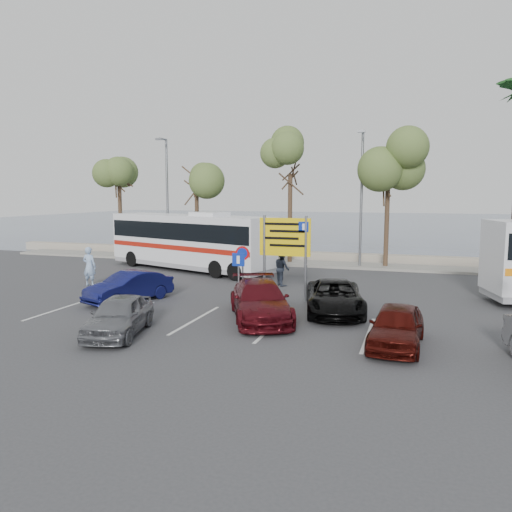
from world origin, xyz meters
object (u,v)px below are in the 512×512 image
(direction_sign, at_px, (285,243))
(car_red, at_px, (397,326))
(coach_bus_left, at_px, (189,243))
(street_lamp_right, at_px, (361,192))
(car_maroon, at_px, (260,301))
(suv_black, at_px, (335,297))
(pedestrian_near, at_px, (89,266))
(pedestrian_far, at_px, (282,268))
(car_silver_a, at_px, (119,315))
(car_blue, at_px, (129,287))
(street_lamp_left, at_px, (167,192))

(direction_sign, xyz_separation_m, car_red, (4.80, -5.26, -1.81))
(direction_sign, xyz_separation_m, coach_bus_left, (-7.50, 6.39, -0.81))
(street_lamp_right, distance_m, car_maroon, 14.46)
(suv_black, relative_size, pedestrian_near, 2.33)
(car_maroon, bearing_deg, direction_sign, 65.21)
(car_red, relative_size, pedestrian_far, 2.10)
(car_silver_a, bearing_deg, car_maroon, 26.95)
(direction_sign, bearing_deg, car_maroon, -90.07)
(car_maroon, distance_m, pedestrian_far, 6.83)
(street_lamp_right, distance_m, car_red, 16.32)
(street_lamp_right, distance_m, car_blue, 15.52)
(coach_bus_left, height_order, car_red, coach_bus_left)
(street_lamp_right, height_order, car_red, street_lamp_right)
(car_blue, height_order, car_maroon, car_maroon)
(car_silver_a, bearing_deg, pedestrian_near, 117.63)
(suv_black, bearing_deg, street_lamp_right, 79.55)
(pedestrian_far, bearing_deg, street_lamp_left, 15.42)
(coach_bus_left, relative_size, car_blue, 2.95)
(street_lamp_left, distance_m, car_silver_a, 18.93)
(street_lamp_right, height_order, car_maroon, street_lamp_right)
(car_maroon, height_order, car_red, car_maroon)
(street_lamp_right, xyz_separation_m, pedestrian_far, (-3.00, -7.02, -3.73))
(car_maroon, bearing_deg, pedestrian_near, 134.55)
(street_lamp_right, distance_m, direction_sign, 10.73)
(coach_bus_left, relative_size, car_maroon, 2.38)
(suv_black, bearing_deg, coach_bus_left, 128.40)
(pedestrian_near, height_order, pedestrian_far, pedestrian_near)
(car_silver_a, xyz_separation_m, suv_black, (6.12, 5.00, -0.01))
(pedestrian_far, bearing_deg, coach_bus_left, 25.08)
(car_red, relative_size, suv_black, 0.82)
(coach_bus_left, xyz_separation_m, car_red, (12.30, -11.65, -0.99))
(coach_bus_left, bearing_deg, suv_black, -39.24)
(car_blue, xyz_separation_m, car_maroon, (6.12, -1.15, 0.06))
(direction_sign, distance_m, suv_black, 3.45)
(car_silver_a, relative_size, suv_black, 0.83)
(coach_bus_left, bearing_deg, car_maroon, -52.69)
(street_lamp_left, height_order, direction_sign, street_lamp_left)
(direction_sign, bearing_deg, car_silver_a, -119.06)
(car_maroon, distance_m, suv_black, 2.97)
(pedestrian_far, bearing_deg, suv_black, 174.71)
(car_silver_a, bearing_deg, suv_black, 25.09)
(street_lamp_right, bearing_deg, coach_bus_left, -157.51)
(coach_bus_left, distance_m, car_blue, 8.85)
(car_maroon, xyz_separation_m, pedestrian_far, (-1.00, 6.76, 0.18))
(coach_bus_left, xyz_separation_m, suv_black, (9.90, -8.09, -0.99))
(suv_black, xyz_separation_m, pedestrian_far, (-3.40, 5.00, 0.25))
(street_lamp_left, distance_m, suv_black, 18.43)
(car_blue, distance_m, suv_black, 8.54)
(car_red, xyz_separation_m, pedestrian_near, (-14.80, 5.59, 0.34))
(car_blue, bearing_deg, car_silver_a, -41.54)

